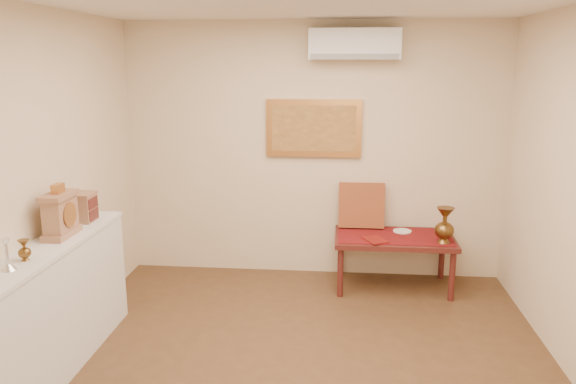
# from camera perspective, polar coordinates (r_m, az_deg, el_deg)

# --- Properties ---
(floor) EXTENTS (4.50, 4.50, 0.00)m
(floor) POSITION_cam_1_polar(r_m,az_deg,el_deg) (4.31, 0.83, -18.85)
(floor) COLOR brown
(floor) RESTS_ON ground
(wall_back) EXTENTS (4.00, 0.02, 2.70)m
(wall_back) POSITION_cam_1_polar(r_m,az_deg,el_deg) (5.98, 2.61, 4.14)
(wall_back) COLOR beige
(wall_back) RESTS_ON ground
(wall_left) EXTENTS (0.02, 4.50, 2.70)m
(wall_left) POSITION_cam_1_polar(r_m,az_deg,el_deg) (4.40, -26.01, -0.47)
(wall_left) COLOR beige
(wall_left) RESTS_ON ground
(candlestick) EXTENTS (0.10, 0.10, 0.21)m
(candlestick) POSITION_cam_1_polar(r_m,az_deg,el_deg) (4.02, -26.67, -5.69)
(candlestick) COLOR silver
(candlestick) RESTS_ON display_ledge
(brass_urn_small) EXTENTS (0.09, 0.09, 0.19)m
(brass_urn_small) POSITION_cam_1_polar(r_m,az_deg,el_deg) (4.16, -25.24, -5.07)
(brass_urn_small) COLOR brown
(brass_urn_small) RESTS_ON display_ledge
(table_cloth) EXTENTS (1.14, 0.59, 0.01)m
(table_cloth) POSITION_cam_1_polar(r_m,az_deg,el_deg) (5.82, 10.76, -4.39)
(table_cloth) COLOR maroon
(table_cloth) RESTS_ON low_table
(brass_urn_tall) EXTENTS (0.19, 0.19, 0.43)m
(brass_urn_tall) POSITION_cam_1_polar(r_m,az_deg,el_deg) (5.65, 15.64, -2.88)
(brass_urn_tall) COLOR brown
(brass_urn_tall) RESTS_ON table_cloth
(plate) EXTENTS (0.19, 0.19, 0.01)m
(plate) POSITION_cam_1_polar(r_m,az_deg,el_deg) (5.96, 11.53, -3.91)
(plate) COLOR white
(plate) RESTS_ON table_cloth
(menu) EXTENTS (0.28, 0.31, 0.01)m
(menu) POSITION_cam_1_polar(r_m,az_deg,el_deg) (5.63, 8.84, -4.83)
(menu) COLOR maroon
(menu) RESTS_ON table_cloth
(cushion) EXTENTS (0.48, 0.20, 0.49)m
(cushion) POSITION_cam_1_polar(r_m,az_deg,el_deg) (5.99, 7.47, -1.33)
(cushion) COLOR maroon
(cushion) RESTS_ON table_cloth
(display_ledge) EXTENTS (0.37, 2.02, 0.98)m
(display_ledge) POSITION_cam_1_polar(r_m,az_deg,el_deg) (4.58, -23.01, -11.03)
(display_ledge) COLOR silver
(display_ledge) RESTS_ON floor
(mantel_clock) EXTENTS (0.17, 0.36, 0.41)m
(mantel_clock) POSITION_cam_1_polar(r_m,az_deg,el_deg) (4.59, -22.11, -2.11)
(mantel_clock) COLOR #A47354
(mantel_clock) RESTS_ON display_ledge
(wooden_chest) EXTENTS (0.16, 0.21, 0.24)m
(wooden_chest) POSITION_cam_1_polar(r_m,az_deg,el_deg) (4.96, -19.95, -1.44)
(wooden_chest) COLOR #A47354
(wooden_chest) RESTS_ON display_ledge
(low_table) EXTENTS (1.20, 0.70, 0.55)m
(low_table) POSITION_cam_1_polar(r_m,az_deg,el_deg) (5.84, 10.73, -5.04)
(low_table) COLOR #541D19
(low_table) RESTS_ON floor
(painting) EXTENTS (1.00, 0.06, 0.60)m
(painting) POSITION_cam_1_polar(r_m,az_deg,el_deg) (5.92, 2.62, 6.49)
(painting) COLOR #B9783B
(painting) RESTS_ON wall_back
(ac_unit) EXTENTS (0.90, 0.25, 0.30)m
(ac_unit) POSITION_cam_1_polar(r_m,az_deg,el_deg) (5.77, 6.77, 14.69)
(ac_unit) COLOR white
(ac_unit) RESTS_ON wall_back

